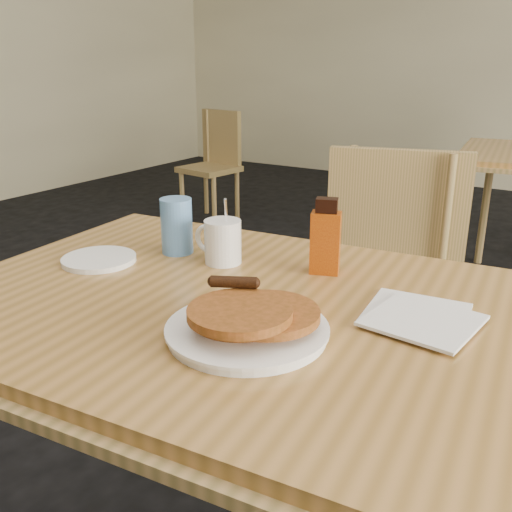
{
  "coord_description": "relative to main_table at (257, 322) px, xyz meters",
  "views": [
    {
      "loc": [
        0.52,
        -0.77,
        1.19
      ],
      "look_at": [
        0.02,
        0.03,
        0.86
      ],
      "focal_mm": 40.0,
      "sensor_mm": 36.0,
      "label": 1
    }
  ],
  "objects": [
    {
      "name": "blue_tumbler",
      "position": [
        -0.32,
        0.15,
        0.11
      ],
      "size": [
        0.09,
        0.09,
        0.13
      ],
      "primitive_type": "cylinder",
      "rotation": [
        0.0,
        0.0,
        -0.34
      ],
      "color": "#588FCF",
      "rests_on": "main_table"
    },
    {
      "name": "main_table",
      "position": [
        0.0,
        0.0,
        0.0
      ],
      "size": [
        1.36,
        0.99,
        0.75
      ],
      "rotation": [
        0.0,
        0.0,
        0.09
      ],
      "color": "#A6733B",
      "rests_on": "floor"
    },
    {
      "name": "pancake_plate",
      "position": [
        0.06,
        -0.12,
        0.06
      ],
      "size": [
        0.27,
        0.27,
        0.08
      ],
      "rotation": [
        0.0,
        0.0,
        0.03
      ],
      "color": "white",
      "rests_on": "main_table"
    },
    {
      "name": "chair_main_far",
      "position": [
        -0.01,
        0.72,
        -0.15
      ],
      "size": [
        0.52,
        0.53,
        0.93
      ],
      "rotation": [
        0.0,
        0.0,
        0.27
      ],
      "color": "#AA8550",
      "rests_on": "floor"
    },
    {
      "name": "chair_wall_extra",
      "position": [
        -2.05,
        2.66,
        -0.22
      ],
      "size": [
        0.42,
        0.42,
        0.82
      ],
      "rotation": [
        0.0,
        0.0,
        -0.14
      ],
      "color": "#AA8550",
      "rests_on": "floor"
    },
    {
      "name": "syrup_bottle",
      "position": [
        0.04,
        0.22,
        0.12
      ],
      "size": [
        0.07,
        0.06,
        0.16
      ],
      "rotation": [
        0.0,
        0.0,
        0.34
      ],
      "color": "maroon",
      "rests_on": "main_table"
    },
    {
      "name": "coffee_mug",
      "position": [
        -0.19,
        0.15,
        0.09
      ],
      "size": [
        0.12,
        0.08,
        0.16
      ],
      "rotation": [
        0.0,
        0.0,
        -0.03
      ],
      "color": "white",
      "rests_on": "main_table"
    },
    {
      "name": "side_saucer",
      "position": [
        -0.43,
        0.0,
        0.05
      ],
      "size": [
        0.18,
        0.18,
        0.01
      ],
      "primitive_type": "cylinder",
      "rotation": [
        0.0,
        0.0,
        0.09
      ],
      "color": "white",
      "rests_on": "main_table"
    },
    {
      "name": "napkin_stack",
      "position": [
        0.28,
        0.09,
        0.05
      ],
      "size": [
        0.21,
        0.22,
        0.01
      ],
      "rotation": [
        0.0,
        0.0,
        0.1
      ],
      "color": "white",
      "rests_on": "main_table"
    }
  ]
}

